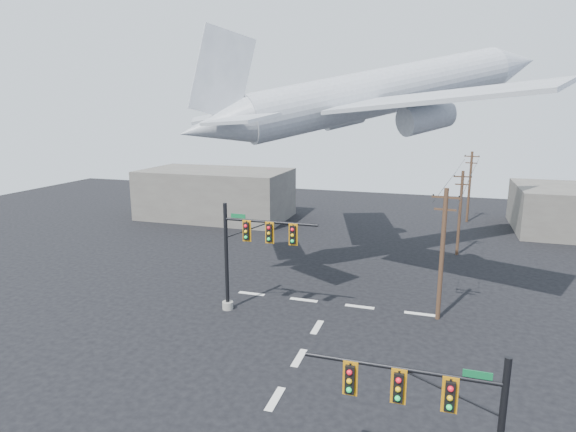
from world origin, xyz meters
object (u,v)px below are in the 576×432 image
(utility_pole_a, at_px, (442,252))
(utility_pole_c, at_px, (470,186))
(signal_mast_near, at_px, (446,429))
(signal_mast_far, at_px, (248,253))
(airliner, at_px, (382,93))
(utility_pole_b, at_px, (460,212))

(utility_pole_a, relative_size, utility_pole_c, 1.01)
(signal_mast_near, xyz_separation_m, signal_mast_far, (-12.31, 13.84, 0.61))
(airliner, bearing_deg, utility_pole_a, -100.61)
(utility_pole_a, bearing_deg, signal_mast_near, -83.13)
(signal_mast_far, bearing_deg, signal_mast_near, -48.33)
(signal_mast_near, height_order, airliner, airliner)
(utility_pole_c, height_order, airliner, airliner)
(utility_pole_b, height_order, airliner, airliner)
(signal_mast_far, height_order, airliner, airliner)
(utility_pole_a, height_order, airliner, airliner)
(utility_pole_b, xyz_separation_m, utility_pole_c, (1.49, 14.79, 0.32))
(utility_pole_c, bearing_deg, utility_pole_a, -80.95)
(signal_mast_near, distance_m, airliner, 28.16)
(utility_pole_a, xyz_separation_m, utility_pole_c, (3.02, 30.20, -0.03))
(airliner, bearing_deg, signal_mast_far, -162.20)
(signal_mast_near, relative_size, airliner, 0.23)
(utility_pole_a, bearing_deg, signal_mast_far, -161.18)
(airliner, bearing_deg, signal_mast_near, -119.21)
(utility_pole_b, bearing_deg, utility_pole_c, 81.74)
(signal_mast_near, bearing_deg, utility_pole_a, 90.84)
(signal_mast_far, height_order, utility_pole_b, utility_pole_b)
(signal_mast_far, xyz_separation_m, utility_pole_b, (13.60, 18.14, -0.00))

